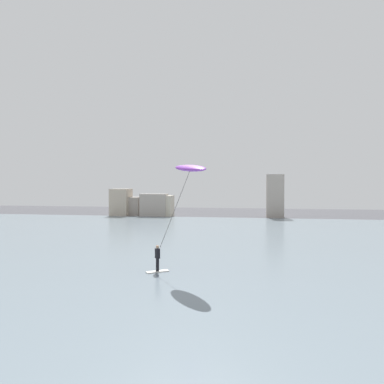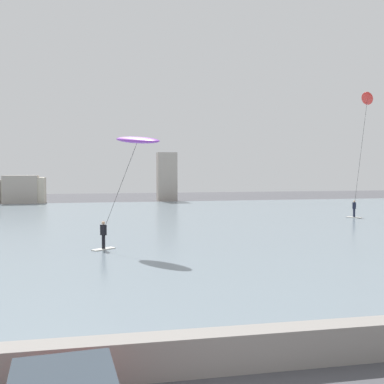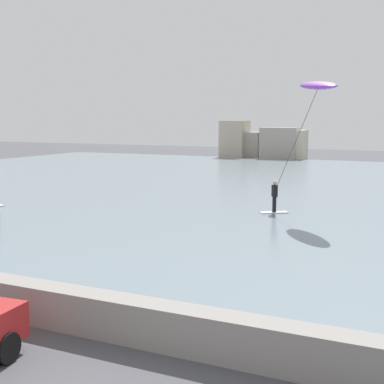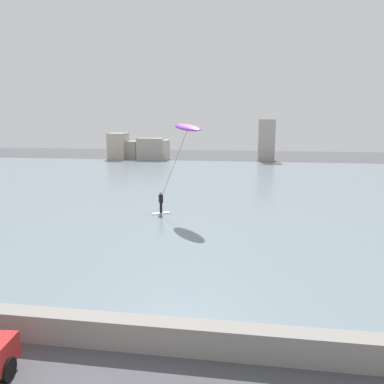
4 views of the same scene
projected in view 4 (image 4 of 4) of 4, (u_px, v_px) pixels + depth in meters
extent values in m
cube|color=gray|center=(111.00, 331.00, 11.99)|extent=(60.00, 0.70, 0.95)
cube|color=slate|center=(206.00, 190.00, 37.99)|extent=(84.00, 52.00, 0.10)
cube|color=#B7A893|center=(118.00, 146.00, 66.59)|extent=(3.03, 3.28, 4.58)
cube|color=#A89E93|center=(130.00, 150.00, 67.32)|extent=(2.80, 2.86, 3.16)
cube|color=#A89E93|center=(150.00, 149.00, 65.41)|extent=(4.40, 2.12, 3.77)
cube|color=beige|center=(160.00, 150.00, 65.81)|extent=(2.84, 2.88, 3.48)
cube|color=#A89E93|center=(266.00, 140.00, 63.92)|extent=(2.74, 2.33, 6.96)
cylinder|color=black|center=(7.00, 370.00, 10.37)|extent=(0.28, 0.66, 0.64)
cube|color=silver|center=(161.00, 213.00, 28.34)|extent=(1.39, 1.17, 0.06)
cylinder|color=black|center=(161.00, 208.00, 28.26)|extent=(0.20, 0.20, 0.78)
cube|color=black|center=(161.00, 199.00, 28.13)|extent=(0.38, 0.40, 0.60)
sphere|color=tan|center=(161.00, 193.00, 28.05)|extent=(0.20, 0.20, 0.20)
cylinder|color=#333333|center=(174.00, 165.00, 27.59)|extent=(2.01, 0.19, 5.12)
ellipsoid|color=purple|center=(188.00, 127.00, 27.01)|extent=(3.11, 3.83, 0.80)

